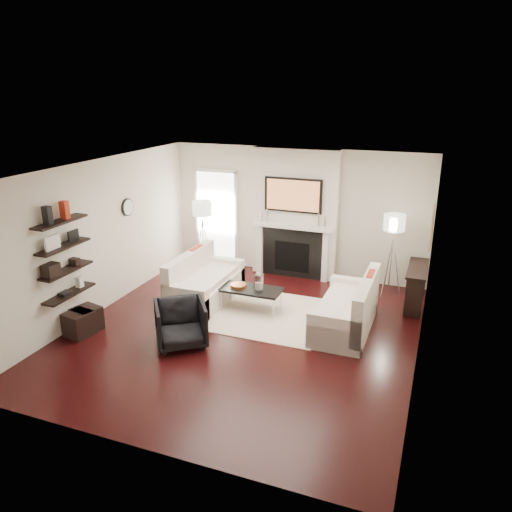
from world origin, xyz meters
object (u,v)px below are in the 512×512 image
(lamp_left_shade, at_px, (202,208))
(armchair, at_px, (181,322))
(loveseat_left_base, at_px, (206,290))
(lamp_right_shade, at_px, (394,223))
(ottoman_near, at_px, (87,319))
(coffee_table, at_px, (251,289))
(loveseat_right_base, at_px, (344,317))

(lamp_left_shade, bearing_deg, armchair, -69.93)
(loveseat_left_base, xyz_separation_m, lamp_right_shade, (3.19, 1.58, 1.24))
(ottoman_near, bearing_deg, armchair, 4.35)
(coffee_table, distance_m, ottoman_near, 2.85)
(coffee_table, xyz_separation_m, ottoman_near, (-2.27, -1.71, -0.20))
(armchair, distance_m, lamp_left_shade, 3.35)
(lamp_left_shade, distance_m, ottoman_near, 3.41)
(armchair, relative_size, lamp_right_shade, 1.94)
(loveseat_right_base, bearing_deg, armchair, -147.76)
(ottoman_near, bearing_deg, coffee_table, 37.02)
(coffee_table, bearing_deg, lamp_right_shade, 36.31)
(lamp_right_shade, bearing_deg, armchair, -130.98)
(armchair, bearing_deg, lamp_right_shade, 13.26)
(coffee_table, bearing_deg, ottoman_near, -142.98)
(coffee_table, relative_size, lamp_left_shade, 2.75)
(loveseat_left_base, height_order, loveseat_right_base, same)
(coffee_table, height_order, ottoman_near, coffee_table)
(armchair, distance_m, ottoman_near, 1.73)
(coffee_table, height_order, lamp_left_shade, lamp_left_shade)
(coffee_table, distance_m, lamp_left_shade, 2.41)
(armchair, height_order, lamp_left_shade, lamp_left_shade)
(loveseat_left_base, bearing_deg, lamp_left_shade, 118.08)
(loveseat_right_base, distance_m, lamp_right_shade, 2.23)
(loveseat_left_base, distance_m, armchair, 1.71)
(loveseat_left_base, bearing_deg, coffee_table, -4.33)
(armchair, relative_size, ottoman_near, 1.94)
(loveseat_right_base, bearing_deg, coffee_table, 175.53)
(lamp_right_shade, bearing_deg, coffee_table, -143.69)
(lamp_left_shade, bearing_deg, ottoman_near, -101.27)
(ottoman_near, bearing_deg, lamp_left_shade, 78.73)
(loveseat_left_base, height_order, lamp_right_shade, lamp_right_shade)
(loveseat_left_base, height_order, coffee_table, same)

